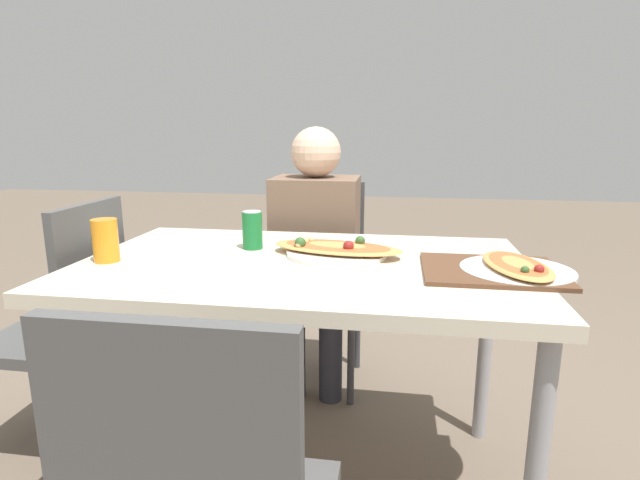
{
  "coord_description": "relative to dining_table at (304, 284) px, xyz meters",
  "views": [
    {
      "loc": [
        0.27,
        -1.42,
        1.16
      ],
      "look_at": [
        0.05,
        0.03,
        0.82
      ],
      "focal_mm": 28.0,
      "sensor_mm": 36.0,
      "label": 1
    }
  ],
  "objects": [
    {
      "name": "pizza_second",
      "position": [
        0.6,
        -0.04,
        0.09
      ],
      "size": [
        0.3,
        0.34,
        0.05
      ],
      "color": "white",
      "rests_on": "dining_table"
    },
    {
      "name": "serving_tray",
      "position": [
        0.54,
        -0.04,
        0.08
      ],
      "size": [
        0.37,
        0.31,
        0.01
      ],
      "color": "brown",
      "rests_on": "dining_table"
    },
    {
      "name": "dining_table",
      "position": [
        0.0,
        0.0,
        0.0
      ],
      "size": [
        1.33,
        0.82,
        0.76
      ],
      "color": "beige",
      "rests_on": "ground_plane"
    },
    {
      "name": "chair_far_seated",
      "position": [
        -0.07,
        0.74,
        -0.19
      ],
      "size": [
        0.4,
        0.4,
        0.91
      ],
      "rotation": [
        0.0,
        0.0,
        3.14
      ],
      "color": "#4C4C4C",
      "rests_on": "ground_plane"
    },
    {
      "name": "chair_side_left",
      "position": [
        -0.85,
        0.06,
        -0.19
      ],
      "size": [
        0.4,
        0.4,
        0.91
      ],
      "rotation": [
        0.0,
        0.0,
        1.57
      ],
      "color": "#4C4C4C",
      "rests_on": "ground_plane"
    },
    {
      "name": "soda_can",
      "position": [
        -0.2,
        0.13,
        0.14
      ],
      "size": [
        0.07,
        0.07,
        0.12
      ],
      "color": "#197233",
      "rests_on": "dining_table"
    },
    {
      "name": "pizza_main",
      "position": [
        0.09,
        0.09,
        0.09
      ],
      "size": [
        0.44,
        0.32,
        0.06
      ],
      "color": "white",
      "rests_on": "dining_table"
    },
    {
      "name": "person_seated",
      "position": [
        -0.07,
        0.62,
        -0.01
      ],
      "size": [
        0.36,
        0.3,
        1.16
      ],
      "rotation": [
        0.0,
        0.0,
        3.14
      ],
      "color": "#2D2D38",
      "rests_on": "ground_plane"
    },
    {
      "name": "drink_glass",
      "position": [
        -0.58,
        -0.1,
        0.14
      ],
      "size": [
        0.07,
        0.07,
        0.13
      ],
      "color": "orange",
      "rests_on": "dining_table"
    }
  ]
}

